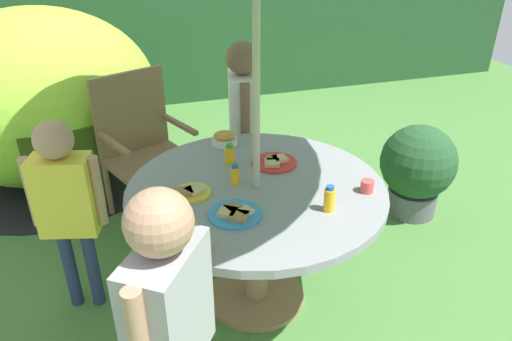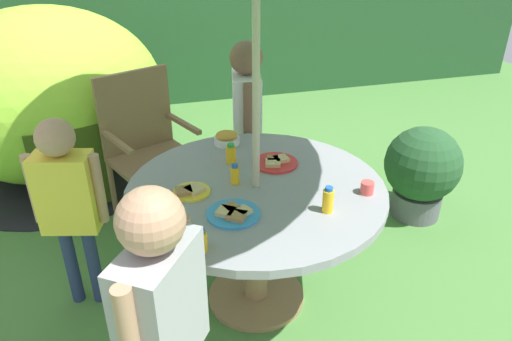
{
  "view_description": "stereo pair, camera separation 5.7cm",
  "coord_description": "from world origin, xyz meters",
  "px_view_note": "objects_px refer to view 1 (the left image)",
  "views": [
    {
      "loc": [
        -0.62,
        -1.98,
        1.95
      ],
      "look_at": [
        0.01,
        0.04,
        0.81
      ],
      "focal_mm": 33.37,
      "sensor_mm": 36.0,
      "label": 1
    },
    {
      "loc": [
        -0.57,
        -2.0,
        1.95
      ],
      "look_at": [
        0.01,
        0.04,
        0.81
      ],
      "focal_mm": 33.37,
      "sensor_mm": 36.0,
      "label": 2
    }
  ],
  "objects_px": {
    "dome_tent": "(44,98)",
    "cup_near": "(367,186)",
    "potted_plant": "(417,167)",
    "child_in_grey_shirt": "(169,310)",
    "child_in_yellow_shirt": "(66,196)",
    "snack_bowl": "(225,139)",
    "plate_near_right": "(235,213)",
    "juice_bottle_near_left": "(235,175)",
    "plate_mid_right": "(191,192)",
    "wooden_chair": "(141,140)",
    "juice_bottle_mid_left": "(204,242)",
    "juice_bottle_far_right": "(182,223)",
    "plate_center_back": "(274,162)",
    "child_in_white_shirt": "(243,110)",
    "juice_bottle_far_left": "(329,199)",
    "juice_bottle_center_front": "(230,154)",
    "garden_table": "(256,208)"
  },
  "relations": [
    {
      "from": "dome_tent",
      "to": "plate_near_right",
      "type": "relative_size",
      "value": 8.58
    },
    {
      "from": "child_in_grey_shirt",
      "to": "juice_bottle_mid_left",
      "type": "distance_m",
      "value": 0.39
    },
    {
      "from": "child_in_grey_shirt",
      "to": "juice_bottle_far_left",
      "type": "distance_m",
      "value": 0.93
    },
    {
      "from": "snack_bowl",
      "to": "juice_bottle_far_left",
      "type": "height_order",
      "value": "juice_bottle_far_left"
    },
    {
      "from": "child_in_white_shirt",
      "to": "child_in_grey_shirt",
      "type": "bearing_deg",
      "value": -11.87
    },
    {
      "from": "juice_bottle_center_front",
      "to": "cup_near",
      "type": "xyz_separation_m",
      "value": [
        0.57,
        -0.51,
        -0.02
      ]
    },
    {
      "from": "child_in_white_shirt",
      "to": "cup_near",
      "type": "height_order",
      "value": "child_in_white_shirt"
    },
    {
      "from": "juice_bottle_center_front",
      "to": "juice_bottle_far_left",
      "type": "bearing_deg",
      "value": -62.5
    },
    {
      "from": "plate_mid_right",
      "to": "juice_bottle_near_left",
      "type": "height_order",
      "value": "juice_bottle_near_left"
    },
    {
      "from": "child_in_white_shirt",
      "to": "snack_bowl",
      "type": "distance_m",
      "value": 0.41
    },
    {
      "from": "snack_bowl",
      "to": "juice_bottle_far_right",
      "type": "distance_m",
      "value": 0.91
    },
    {
      "from": "child_in_grey_shirt",
      "to": "juice_bottle_center_front",
      "type": "height_order",
      "value": "child_in_grey_shirt"
    },
    {
      "from": "juice_bottle_far_left",
      "to": "juice_bottle_far_right",
      "type": "bearing_deg",
      "value": 177.6
    },
    {
      "from": "child_in_grey_shirt",
      "to": "plate_center_back",
      "type": "distance_m",
      "value": 1.22
    },
    {
      "from": "plate_mid_right",
      "to": "juice_bottle_mid_left",
      "type": "xyz_separation_m",
      "value": [
        -0.03,
        -0.46,
        0.04
      ]
    },
    {
      "from": "potted_plant",
      "to": "plate_near_right",
      "type": "relative_size",
      "value": 2.76
    },
    {
      "from": "potted_plant",
      "to": "snack_bowl",
      "type": "relative_size",
      "value": 4.47
    },
    {
      "from": "plate_mid_right",
      "to": "wooden_chair",
      "type": "bearing_deg",
      "value": 98.04
    },
    {
      "from": "juice_bottle_mid_left",
      "to": "juice_bottle_far_right",
      "type": "bearing_deg",
      "value": 112.65
    },
    {
      "from": "garden_table",
      "to": "dome_tent",
      "type": "distance_m",
      "value": 2.25
    },
    {
      "from": "juice_bottle_near_left",
      "to": "plate_mid_right",
      "type": "bearing_deg",
      "value": -171.09
    },
    {
      "from": "child_in_white_shirt",
      "to": "plate_near_right",
      "type": "bearing_deg",
      "value": -5.95
    },
    {
      "from": "child_in_grey_shirt",
      "to": "snack_bowl",
      "type": "relative_size",
      "value": 8.27
    },
    {
      "from": "snack_bowl",
      "to": "plate_center_back",
      "type": "height_order",
      "value": "snack_bowl"
    },
    {
      "from": "dome_tent",
      "to": "snack_bowl",
      "type": "height_order",
      "value": "dome_tent"
    },
    {
      "from": "plate_mid_right",
      "to": "juice_bottle_far_left",
      "type": "bearing_deg",
      "value": -29.9
    },
    {
      "from": "plate_near_right",
      "to": "juice_bottle_far_left",
      "type": "height_order",
      "value": "juice_bottle_far_left"
    },
    {
      "from": "child_in_grey_shirt",
      "to": "wooden_chair",
      "type": "bearing_deg",
      "value": 33.05
    },
    {
      "from": "dome_tent",
      "to": "cup_near",
      "type": "bearing_deg",
      "value": -62.79
    },
    {
      "from": "child_in_grey_shirt",
      "to": "juice_bottle_far_left",
      "type": "xyz_separation_m",
      "value": [
        0.8,
        0.47,
        0.0
      ]
    },
    {
      "from": "plate_near_right",
      "to": "cup_near",
      "type": "height_order",
      "value": "cup_near"
    },
    {
      "from": "child_in_grey_shirt",
      "to": "plate_center_back",
      "type": "relative_size",
      "value": 5.07
    },
    {
      "from": "wooden_chair",
      "to": "plate_mid_right",
      "type": "height_order",
      "value": "wooden_chair"
    },
    {
      "from": "potted_plant",
      "to": "child_in_grey_shirt",
      "type": "distance_m",
      "value": 2.36
    },
    {
      "from": "juice_bottle_far_right",
      "to": "cup_near",
      "type": "height_order",
      "value": "juice_bottle_far_right"
    },
    {
      "from": "wooden_chair",
      "to": "juice_bottle_mid_left",
      "type": "distance_m",
      "value": 1.61
    },
    {
      "from": "plate_near_right",
      "to": "juice_bottle_center_front",
      "type": "height_order",
      "value": "juice_bottle_center_front"
    },
    {
      "from": "plate_near_right",
      "to": "juice_bottle_far_left",
      "type": "bearing_deg",
      "value": -11.51
    },
    {
      "from": "potted_plant",
      "to": "child_in_yellow_shirt",
      "type": "xyz_separation_m",
      "value": [
        -2.29,
        -0.27,
        0.34
      ]
    },
    {
      "from": "juice_bottle_center_front",
      "to": "wooden_chair",
      "type": "bearing_deg",
      "value": 116.41
    },
    {
      "from": "snack_bowl",
      "to": "juice_bottle_mid_left",
      "type": "height_order",
      "value": "juice_bottle_mid_left"
    },
    {
      "from": "child_in_yellow_shirt",
      "to": "plate_near_right",
      "type": "height_order",
      "value": "child_in_yellow_shirt"
    },
    {
      "from": "plate_mid_right",
      "to": "plate_center_back",
      "type": "bearing_deg",
      "value": 20.46
    },
    {
      "from": "juice_bottle_far_right",
      "to": "dome_tent",
      "type": "bearing_deg",
      "value": 108.29
    },
    {
      "from": "child_in_yellow_shirt",
      "to": "child_in_grey_shirt",
      "type": "distance_m",
      "value": 1.11
    },
    {
      "from": "child_in_grey_shirt",
      "to": "cup_near",
      "type": "bearing_deg",
      "value": -26.7
    },
    {
      "from": "dome_tent",
      "to": "juice_bottle_center_front",
      "type": "xyz_separation_m",
      "value": [
        1.1,
        -1.65,
        0.12
      ]
    },
    {
      "from": "snack_bowl",
      "to": "plate_center_back",
      "type": "relative_size",
      "value": 0.61
    },
    {
      "from": "juice_bottle_center_front",
      "to": "child_in_yellow_shirt",
      "type": "bearing_deg",
      "value": -177.51
    },
    {
      "from": "child_in_white_shirt",
      "to": "child_in_yellow_shirt",
      "type": "relative_size",
      "value": 1.14
    }
  ]
}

